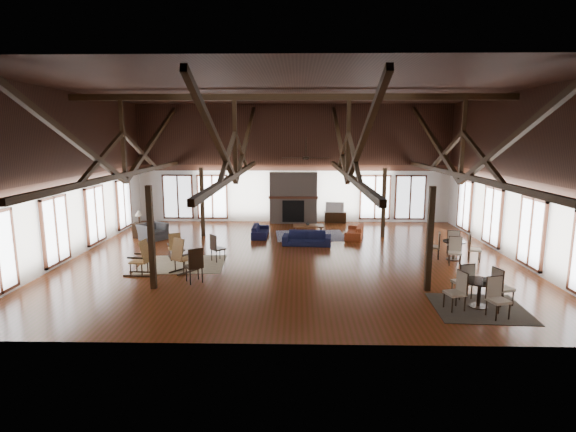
{
  "coord_description": "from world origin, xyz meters",
  "views": [
    {
      "loc": [
        0.24,
        -16.04,
        4.45
      ],
      "look_at": [
        -0.15,
        1.0,
        1.37
      ],
      "focal_mm": 28.0,
      "sensor_mm": 36.0,
      "label": 1
    }
  ],
  "objects_px": {
    "sofa_navy_left": "(260,231)",
    "coffee_table": "(308,226)",
    "cafe_table_near": "(479,289)",
    "tv_console": "(335,217)",
    "armchair": "(153,232)",
    "sofa_orange": "(354,231)",
    "sofa_navy_front": "(307,238)",
    "cafe_table_far": "(454,247)"
  },
  "relations": [
    {
      "from": "sofa_navy_left",
      "to": "coffee_table",
      "type": "distance_m",
      "value": 2.15
    },
    {
      "from": "cafe_table_near",
      "to": "cafe_table_far",
      "type": "distance_m",
      "value": 4.65
    },
    {
      "from": "sofa_navy_left",
      "to": "cafe_table_near",
      "type": "xyz_separation_m",
      "value": [
        6.42,
        -8.22,
        0.25
      ]
    },
    {
      "from": "sofa_navy_front",
      "to": "cafe_table_far",
      "type": "distance_m",
      "value": 5.67
    },
    {
      "from": "sofa_navy_left",
      "to": "armchair",
      "type": "height_order",
      "value": "armchair"
    },
    {
      "from": "sofa_navy_left",
      "to": "sofa_orange",
      "type": "distance_m",
      "value": 4.17
    },
    {
      "from": "cafe_table_far",
      "to": "sofa_orange",
      "type": "bearing_deg",
      "value": 131.31
    },
    {
      "from": "sofa_navy_front",
      "to": "armchair",
      "type": "xyz_separation_m",
      "value": [
        -6.64,
        0.84,
        0.06
      ]
    },
    {
      "from": "coffee_table",
      "to": "armchair",
      "type": "bearing_deg",
      "value": -175.06
    },
    {
      "from": "sofa_orange",
      "to": "cafe_table_near",
      "type": "bearing_deg",
      "value": 27.42
    },
    {
      "from": "sofa_navy_left",
      "to": "cafe_table_near",
      "type": "height_order",
      "value": "cafe_table_near"
    },
    {
      "from": "sofa_navy_left",
      "to": "coffee_table",
      "type": "relative_size",
      "value": 1.27
    },
    {
      "from": "coffee_table",
      "to": "cafe_table_far",
      "type": "relative_size",
      "value": 0.71
    },
    {
      "from": "sofa_orange",
      "to": "coffee_table",
      "type": "relative_size",
      "value": 1.32
    },
    {
      "from": "cafe_table_far",
      "to": "tv_console",
      "type": "xyz_separation_m",
      "value": [
        -3.71,
        6.94,
        -0.21
      ]
    },
    {
      "from": "sofa_navy_left",
      "to": "sofa_navy_front",
      "type": "bearing_deg",
      "value": -127.03
    },
    {
      "from": "sofa_navy_front",
      "to": "sofa_orange",
      "type": "height_order",
      "value": "sofa_navy_front"
    },
    {
      "from": "sofa_navy_left",
      "to": "cafe_table_near",
      "type": "distance_m",
      "value": 10.43
    },
    {
      "from": "sofa_navy_front",
      "to": "cafe_table_near",
      "type": "bearing_deg",
      "value": -52.24
    },
    {
      "from": "sofa_orange",
      "to": "cafe_table_far",
      "type": "relative_size",
      "value": 0.95
    },
    {
      "from": "cafe_table_near",
      "to": "cafe_table_far",
      "type": "height_order",
      "value": "cafe_table_near"
    },
    {
      "from": "sofa_orange",
      "to": "cafe_table_far",
      "type": "distance_m",
      "value": 4.76
    },
    {
      "from": "armchair",
      "to": "cafe_table_near",
      "type": "bearing_deg",
      "value": -88.23
    },
    {
      "from": "sofa_navy_front",
      "to": "cafe_table_near",
      "type": "height_order",
      "value": "cafe_table_near"
    },
    {
      "from": "cafe_table_near",
      "to": "armchair",
      "type": "bearing_deg",
      "value": 145.75
    },
    {
      "from": "armchair",
      "to": "tv_console",
      "type": "height_order",
      "value": "armchair"
    },
    {
      "from": "cafe_table_far",
      "to": "sofa_navy_left",
      "type": "bearing_deg",
      "value": 153.45
    },
    {
      "from": "sofa_orange",
      "to": "tv_console",
      "type": "bearing_deg",
      "value": -158.51
    },
    {
      "from": "coffee_table",
      "to": "cafe_table_near",
      "type": "xyz_separation_m",
      "value": [
        4.28,
        -8.25,
        0.05
      ]
    },
    {
      "from": "sofa_navy_left",
      "to": "coffee_table",
      "type": "height_order",
      "value": "coffee_table"
    },
    {
      "from": "sofa_navy_left",
      "to": "tv_console",
      "type": "xyz_separation_m",
      "value": [
        3.61,
        3.29,
        0.02
      ]
    },
    {
      "from": "sofa_navy_left",
      "to": "sofa_orange",
      "type": "bearing_deg",
      "value": -90.81
    },
    {
      "from": "cafe_table_far",
      "to": "tv_console",
      "type": "height_order",
      "value": "cafe_table_far"
    },
    {
      "from": "sofa_navy_front",
      "to": "tv_console",
      "type": "distance_m",
      "value": 5.09
    },
    {
      "from": "sofa_orange",
      "to": "cafe_table_near",
      "type": "height_order",
      "value": "cafe_table_near"
    },
    {
      "from": "cafe_table_near",
      "to": "tv_console",
      "type": "relative_size",
      "value": 1.81
    },
    {
      "from": "sofa_navy_front",
      "to": "coffee_table",
      "type": "xyz_separation_m",
      "value": [
        0.1,
        1.59,
        0.17
      ]
    },
    {
      "from": "sofa_navy_front",
      "to": "coffee_table",
      "type": "distance_m",
      "value": 1.6
    },
    {
      "from": "sofa_navy_front",
      "to": "coffee_table",
      "type": "relative_size",
      "value": 1.46
    },
    {
      "from": "armchair",
      "to": "sofa_navy_front",
      "type": "bearing_deg",
      "value": -61.19
    },
    {
      "from": "armchair",
      "to": "cafe_table_near",
      "type": "distance_m",
      "value": 13.33
    },
    {
      "from": "coffee_table",
      "to": "cafe_table_far",
      "type": "height_order",
      "value": "cafe_table_far"
    }
  ]
}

